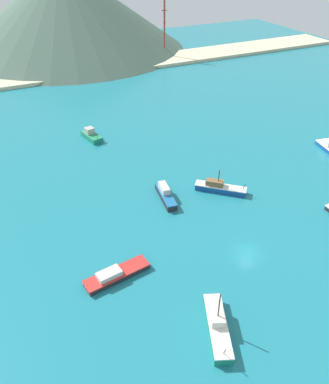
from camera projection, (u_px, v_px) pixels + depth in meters
ground at (169, 172)px, 88.35m from camera, size 260.00×280.00×0.50m
fishing_boat_0 at (116, 275)px, 60.83m from camera, size 11.04×4.29×1.79m
fishing_boat_2 at (220, 188)px, 80.88m from camera, size 9.43×8.82×5.13m
fishing_boat_3 at (91, 135)px, 101.35m from camera, size 4.23×7.66×2.83m
fishing_boat_5 at (217, 325)px, 52.67m from camera, size 6.41×10.64×6.94m
fishing_boat_6 at (165, 194)px, 78.70m from camera, size 3.41×9.39×2.59m
beach_strip at (75, 71)px, 148.31m from camera, size 247.00×17.53×1.20m
hill_central at (65, 7)px, 169.00m from camera, size 104.29×104.29×35.38m
radio_tower at (164, 29)px, 160.04m from camera, size 2.28×1.82×22.78m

